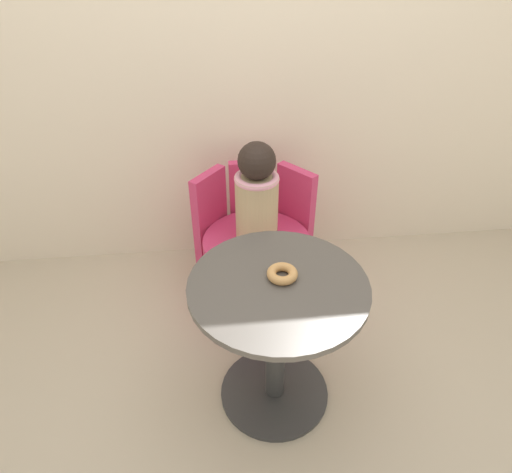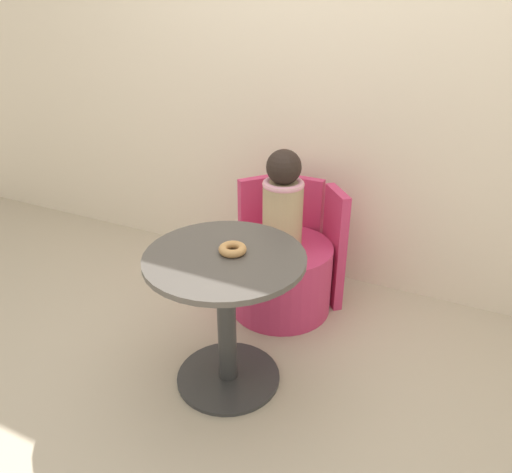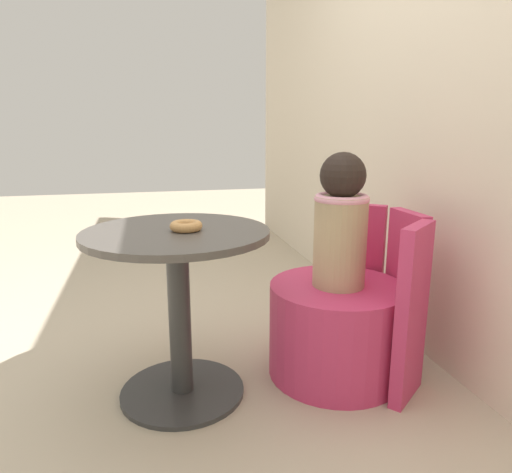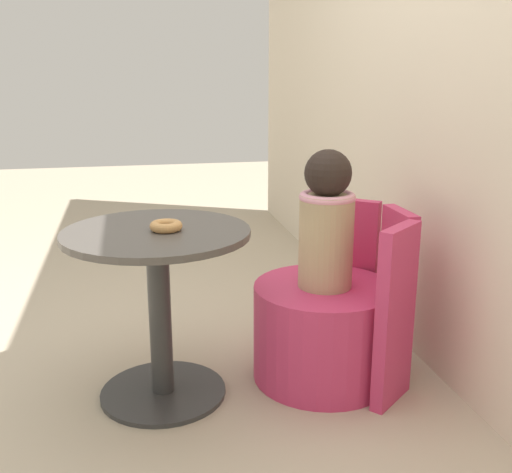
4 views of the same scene
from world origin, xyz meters
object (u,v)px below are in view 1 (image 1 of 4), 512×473
donut (282,274)px  tub_chair (257,268)px  child_figure (257,196)px  round_table (277,325)px

donut → tub_chair: bearing=92.9°
tub_chair → child_figure: child_figure is taller
child_figure → donut: child_figure is taller
donut → child_figure: bearing=92.9°
tub_chair → child_figure: 0.45m
child_figure → donut: size_ratio=4.60×
round_table → tub_chair: size_ratio=1.21×
child_figure → donut: (0.03, -0.60, 0.02)m
child_figure → round_table: bearing=-89.0°
round_table → donut: donut is taller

